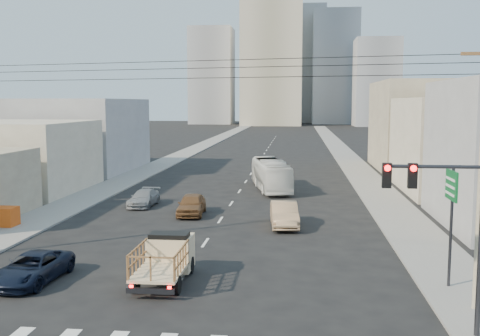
% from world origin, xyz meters
% --- Properties ---
extents(ground, '(420.00, 420.00, 0.00)m').
position_xyz_m(ground, '(0.00, 0.00, 0.00)').
color(ground, black).
rests_on(ground, ground).
extents(sidewalk_left, '(3.50, 180.00, 0.12)m').
position_xyz_m(sidewalk_left, '(-11.75, 70.00, 0.06)').
color(sidewalk_left, gray).
rests_on(sidewalk_left, ground).
extents(sidewalk_right, '(3.50, 180.00, 0.12)m').
position_xyz_m(sidewalk_right, '(11.75, 70.00, 0.06)').
color(sidewalk_right, gray).
rests_on(sidewalk_right, ground).
extents(lane_dashes, '(0.15, 104.00, 0.01)m').
position_xyz_m(lane_dashes, '(0.00, 53.00, 0.01)').
color(lane_dashes, silver).
rests_on(lane_dashes, ground).
extents(flatbed_pickup, '(1.95, 4.41, 1.90)m').
position_xyz_m(flatbed_pickup, '(-0.61, 1.28, 1.09)').
color(flatbed_pickup, beige).
rests_on(flatbed_pickup, ground).
extents(navy_pickup, '(2.33, 4.55, 1.23)m').
position_xyz_m(navy_pickup, '(-6.20, 0.57, 0.61)').
color(navy_pickup, black).
rests_on(navy_pickup, ground).
extents(city_bus, '(4.11, 9.84, 2.67)m').
position_xyz_m(city_bus, '(2.66, 27.11, 1.33)').
color(city_bus, white).
rests_on(city_bus, ground).
extents(sedan_brown, '(1.93, 4.31, 1.44)m').
position_xyz_m(sedan_brown, '(-2.17, 15.46, 0.72)').
color(sedan_brown, brown).
rests_on(sedan_brown, ground).
extents(sedan_tan, '(1.98, 4.66, 1.50)m').
position_xyz_m(sedan_tan, '(4.19, 12.53, 0.75)').
color(sedan_tan, tan).
rests_on(sedan_tan, ground).
extents(sedan_grey, '(1.79, 4.11, 1.18)m').
position_xyz_m(sedan_grey, '(-6.31, 18.36, 0.59)').
color(sedan_grey, gray).
rests_on(sedan_grey, ground).
extents(traffic_signal, '(3.23, 0.35, 6.00)m').
position_xyz_m(traffic_signal, '(9.77, -3.51, 4.08)').
color(traffic_signal, '#2D2D33').
rests_on(traffic_signal, ground).
extents(green_sign, '(0.18, 1.60, 5.00)m').
position_xyz_m(green_sign, '(11.16, 1.50, 3.74)').
color(green_sign, '#2D2D33').
rests_on(green_sign, ground).
extents(overhead_wires, '(23.01, 5.02, 0.72)m').
position_xyz_m(overhead_wires, '(0.00, 1.50, 8.97)').
color(overhead_wires, black).
rests_on(overhead_wires, ground).
extents(crate_stack, '(1.80, 1.20, 1.14)m').
position_xyz_m(crate_stack, '(-13.00, 10.43, 0.69)').
color(crate_stack, '#D85114').
rests_on(crate_stack, sidewalk_left).
extents(bldg_right_mid, '(11.00, 14.00, 8.00)m').
position_xyz_m(bldg_right_mid, '(19.50, 28.00, 4.00)').
color(bldg_right_mid, '#B9AE95').
rests_on(bldg_right_mid, ground).
extents(bldg_right_far, '(12.00, 16.00, 10.00)m').
position_xyz_m(bldg_right_far, '(20.00, 44.00, 5.00)').
color(bldg_right_far, gray).
rests_on(bldg_right_far, ground).
extents(bldg_left_mid, '(11.00, 12.00, 6.00)m').
position_xyz_m(bldg_left_mid, '(-19.00, 24.00, 3.00)').
color(bldg_left_mid, '#B9AE95').
rests_on(bldg_left_mid, ground).
extents(bldg_left_far, '(12.00, 16.00, 8.00)m').
position_xyz_m(bldg_left_far, '(-19.50, 39.00, 4.00)').
color(bldg_left_far, gray).
rests_on(bldg_left_far, ground).
extents(high_rise_tower, '(20.00, 20.00, 60.00)m').
position_xyz_m(high_rise_tower, '(-4.00, 170.00, 30.00)').
color(high_rise_tower, tan).
rests_on(high_rise_tower, ground).
extents(midrise_ne, '(16.00, 16.00, 40.00)m').
position_xyz_m(midrise_ne, '(18.00, 185.00, 20.00)').
color(midrise_ne, gray).
rests_on(midrise_ne, ground).
extents(midrise_nw, '(15.00, 15.00, 34.00)m').
position_xyz_m(midrise_nw, '(-26.00, 180.00, 17.00)').
color(midrise_nw, gray).
rests_on(midrise_nw, ground).
extents(midrise_back, '(18.00, 18.00, 44.00)m').
position_xyz_m(midrise_back, '(6.00, 200.00, 22.00)').
color(midrise_back, gray).
rests_on(midrise_back, ground).
extents(midrise_east, '(14.00, 14.00, 28.00)m').
position_xyz_m(midrise_east, '(30.00, 165.00, 14.00)').
color(midrise_east, gray).
rests_on(midrise_east, ground).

